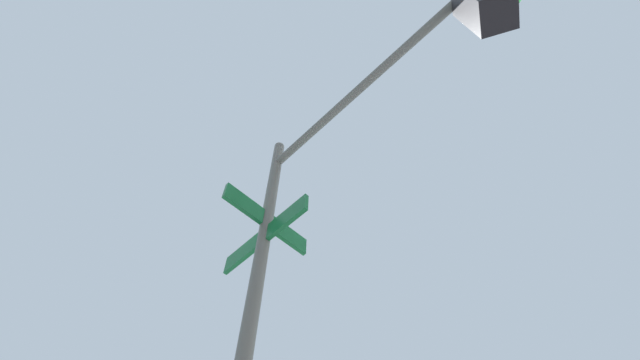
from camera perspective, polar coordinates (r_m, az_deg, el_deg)
traffic_signal_near at (r=3.14m, az=5.80°, el=1.93°), size 1.81×2.99×5.94m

